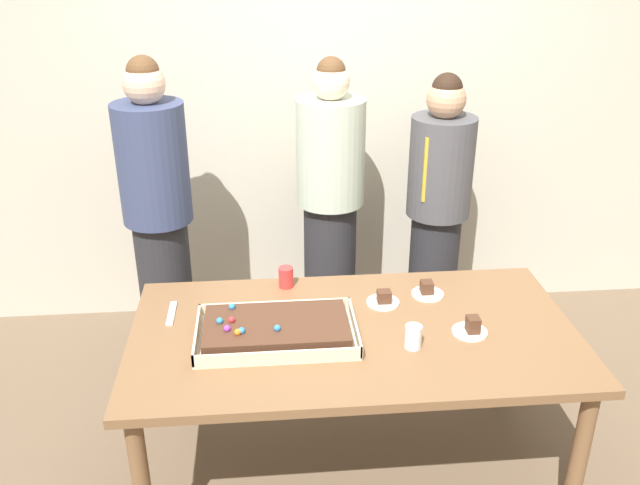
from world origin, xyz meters
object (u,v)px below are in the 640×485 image
object	(u,v)px
plated_slice_near_left	(471,328)
drink_cup_middle	(413,337)
drink_cup_nearest	(286,277)
sheet_cake	(276,330)
party_table	(354,346)
person_striped_tie_right	(437,211)
person_serving_front	(330,206)
plated_slice_far_left	(427,291)
person_green_shirt_behind	(159,217)
cake_server_utensil	(172,313)
plated_slice_near_right	(383,300)

from	to	relation	value
plated_slice_near_left	drink_cup_middle	distance (m)	0.28
drink_cup_nearest	sheet_cake	bearing A→B (deg)	-97.90
drink_cup_middle	party_table	bearing A→B (deg)	146.62
person_striped_tie_right	plated_slice_near_left	bearing A→B (deg)	33.84
sheet_cake	party_table	bearing A→B (deg)	4.37
person_serving_front	plated_slice_far_left	bearing A→B (deg)	40.17
party_table	person_striped_tie_right	world-z (taller)	person_striped_tie_right
person_green_shirt_behind	plated_slice_near_left	bearing A→B (deg)	22.96
person_striped_tie_right	plated_slice_far_left	bearing A→B (deg)	23.78
party_table	drink_cup_middle	xyz separation A→B (m)	(0.22, -0.15, 0.13)
drink_cup_nearest	plated_slice_far_left	bearing A→B (deg)	-11.99
sheet_cake	person_serving_front	world-z (taller)	person_serving_front
person_serving_front	person_striped_tie_right	distance (m)	0.62
drink_cup_nearest	person_serving_front	world-z (taller)	person_serving_front
sheet_cake	cake_server_utensil	xyz separation A→B (m)	(-0.46, 0.23, -0.03)
party_table	sheet_cake	world-z (taller)	sheet_cake
sheet_cake	drink_cup_nearest	world-z (taller)	same
person_serving_front	person_striped_tie_right	bearing A→B (deg)	103.54
plated_slice_far_left	cake_server_utensil	size ratio (longest dim) A/B	0.75
drink_cup_middle	person_striped_tie_right	size ratio (longest dim) A/B	0.06
cake_server_utensil	person_green_shirt_behind	world-z (taller)	person_green_shirt_behind
party_table	person_serving_front	distance (m)	1.14
drink_cup_nearest	person_striped_tie_right	xyz separation A→B (m)	(0.90, 0.68, 0.03)
plated_slice_far_left	person_serving_front	xyz separation A→B (m)	(-0.37, 0.85, 0.10)
plated_slice_near_right	person_striped_tie_right	bearing A→B (deg)	62.00
drink_cup_nearest	cake_server_utensil	xyz separation A→B (m)	(-0.52, -0.21, -0.05)
plated_slice_far_left	drink_cup_middle	bearing A→B (deg)	-110.71
person_striped_tie_right	cake_server_utensil	bearing A→B (deg)	-17.32
plated_slice_far_left	person_striped_tie_right	bearing A→B (deg)	73.05
drink_cup_nearest	plated_slice_near_left	bearing A→B (deg)	-32.22
drink_cup_nearest	drink_cup_middle	distance (m)	0.75
sheet_cake	cake_server_utensil	size ratio (longest dim) A/B	3.34
party_table	person_green_shirt_behind	xyz separation A→B (m)	(-0.93, 0.97, 0.23)
cake_server_utensil	drink_cup_middle	bearing A→B (deg)	-19.15
cake_server_utensil	person_striped_tie_right	bearing A→B (deg)	31.95
party_table	drink_cup_middle	bearing A→B (deg)	-33.38
plated_slice_far_left	person_striped_tie_right	xyz separation A→B (m)	(0.25, 0.81, 0.06)
party_table	plated_slice_far_left	world-z (taller)	plated_slice_far_left
party_table	plated_slice_near_left	xyz separation A→B (m)	(0.49, -0.06, 0.10)
drink_cup_middle	person_green_shirt_behind	world-z (taller)	person_green_shirt_behind
plated_slice_far_left	sheet_cake	bearing A→B (deg)	-157.08
plated_slice_near_left	person_striped_tie_right	size ratio (longest dim) A/B	0.09
drink_cup_middle	plated_slice_near_right	bearing A→B (deg)	99.17
plated_slice_far_left	person_green_shirt_behind	world-z (taller)	person_green_shirt_behind
plated_slice_far_left	drink_cup_middle	xyz separation A→B (m)	(-0.16, -0.42, 0.03)
party_table	plated_slice_near_left	size ratio (longest dim) A/B	12.68
person_serving_front	person_green_shirt_behind	distance (m)	0.95
party_table	sheet_cake	bearing A→B (deg)	-175.63
drink_cup_nearest	person_serving_front	size ratio (longest dim) A/B	0.06
plated_slice_near_left	person_green_shirt_behind	xyz separation A→B (m)	(-1.42, 1.03, 0.13)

